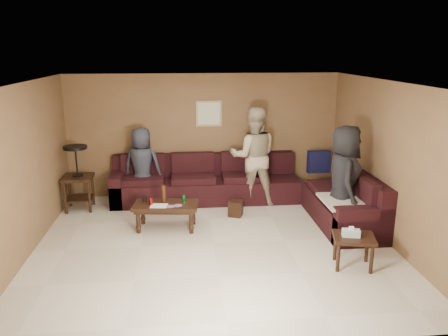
% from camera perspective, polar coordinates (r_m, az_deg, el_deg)
% --- Properties ---
extents(room, '(5.60, 5.50, 2.50)m').
position_cam_1_polar(room, '(6.45, -1.48, 3.62)').
color(room, beige).
rests_on(room, ground).
extents(sectional_sofa, '(4.65, 2.90, 0.97)m').
position_cam_1_polar(sectional_sofa, '(8.35, 3.41, -3.15)').
color(sectional_sofa, black).
rests_on(sectional_sofa, ground).
extents(coffee_table, '(1.13, 0.66, 0.73)m').
position_cam_1_polar(coffee_table, '(7.46, -7.61, -5.10)').
color(coffee_table, black).
rests_on(coffee_table, ground).
extents(end_table_left, '(0.57, 0.57, 1.24)m').
position_cam_1_polar(end_table_left, '(8.65, -18.56, -1.07)').
color(end_table_left, black).
rests_on(end_table_left, ground).
extents(side_table_right, '(0.64, 0.57, 0.61)m').
position_cam_1_polar(side_table_right, '(6.40, 16.54, -9.04)').
color(side_table_right, black).
rests_on(side_table_right, ground).
extents(waste_bin, '(0.31, 0.31, 0.29)m').
position_cam_1_polar(waste_bin, '(8.03, 1.54, -5.27)').
color(waste_bin, black).
rests_on(waste_bin, ground).
extents(wall_art, '(0.52, 0.04, 0.52)m').
position_cam_1_polar(wall_art, '(8.89, -2.00, 7.11)').
color(wall_art, tan).
rests_on(wall_art, ground).
extents(person_left, '(0.83, 0.63, 1.52)m').
position_cam_1_polar(person_left, '(8.66, -10.63, 0.29)').
color(person_left, '#2A2E3A').
rests_on(person_left, ground).
extents(person_middle, '(0.98, 0.79, 1.91)m').
position_cam_1_polar(person_middle, '(8.49, 3.86, 1.56)').
color(person_middle, tan).
rests_on(person_middle, ground).
extents(person_right, '(0.71, 0.96, 1.79)m').
position_cam_1_polar(person_right, '(7.47, 15.36, -1.38)').
color(person_right, black).
rests_on(person_right, ground).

